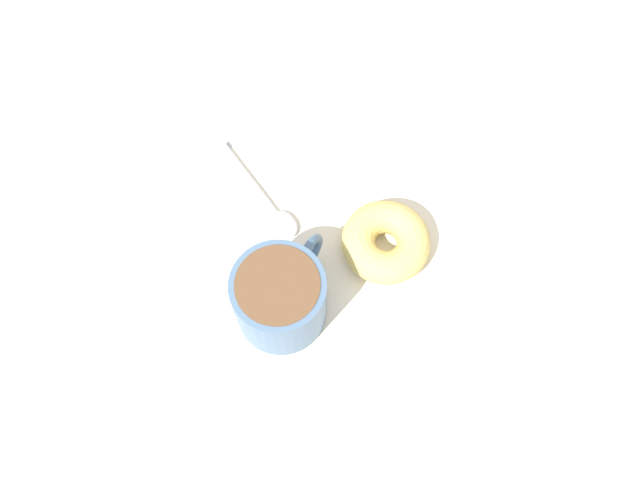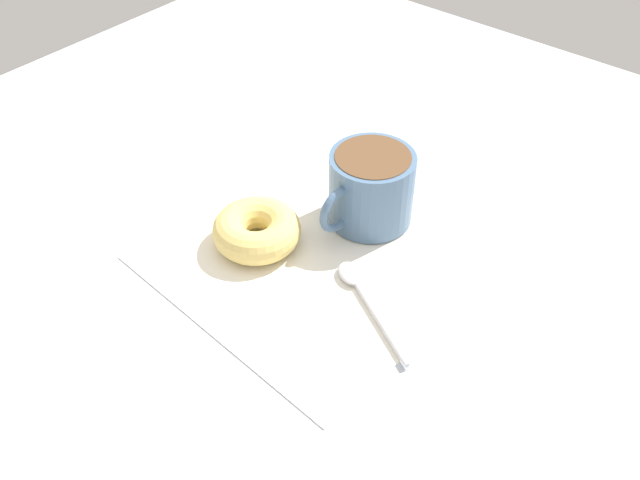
% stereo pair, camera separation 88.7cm
% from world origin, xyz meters
% --- Properties ---
extents(ground_plane, '(1.20, 1.20, 0.02)m').
position_xyz_m(ground_plane, '(0.00, 0.00, -0.01)').
color(ground_plane, '#B2BCC6').
extents(napkin, '(0.33, 0.33, 0.00)m').
position_xyz_m(napkin, '(0.02, -0.01, 0.00)').
color(napkin, white).
rests_on(napkin, ground_plane).
extents(coffee_cup, '(0.10, 0.13, 0.08)m').
position_xyz_m(coffee_cup, '(0.03, 0.07, 0.05)').
color(coffee_cup, slate).
rests_on(coffee_cup, napkin).
extents(donut, '(0.10, 0.10, 0.04)m').
position_xyz_m(donut, '(-0.04, -0.04, 0.02)').
color(donut, '#E5C66B').
rests_on(donut, napkin).
extents(spoon, '(0.14, 0.08, 0.01)m').
position_xyz_m(spoon, '(0.09, -0.03, 0.01)').
color(spoon, silver).
rests_on(spoon, napkin).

